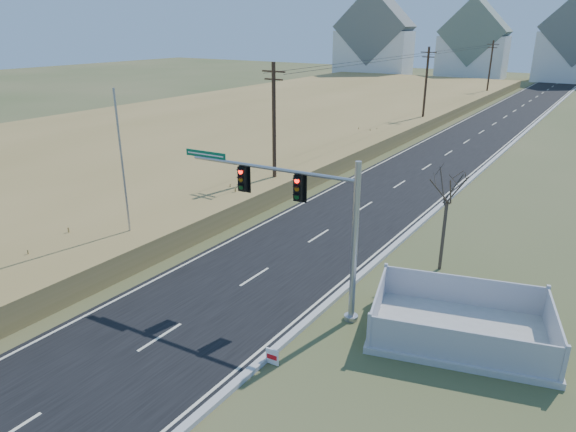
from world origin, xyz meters
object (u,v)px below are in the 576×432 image
object	(u,v)px
traffic_signal_mast	(312,217)
open_sign	(272,357)
fence_enclosure	(460,329)
flagpole	(125,192)
bare_tree	(449,185)

from	to	relation	value
traffic_signal_mast	open_sign	xyz separation A→B (m)	(0.87, -4.05, -3.79)
fence_enclosure	flagpole	xyz separation A→B (m)	(-16.49, -1.79, 3.09)
traffic_signal_mast	flagpole	world-z (taller)	flagpole
traffic_signal_mast	fence_enclosure	xyz separation A→B (m)	(5.85, 1.37, -3.82)
flagpole	bare_tree	distance (m)	15.72
open_sign	traffic_signal_mast	bearing A→B (deg)	97.30
flagpole	open_sign	bearing A→B (deg)	-17.53
bare_tree	traffic_signal_mast	bearing A→B (deg)	-116.83
fence_enclosure	bare_tree	size ratio (longest dim) A/B	1.43
open_sign	flagpole	size ratio (longest dim) A/B	0.07
open_sign	bare_tree	xyz separation A→B (m)	(2.50, 10.71, 4.00)
traffic_signal_mast	open_sign	distance (m)	5.61
traffic_signal_mast	fence_enclosure	world-z (taller)	traffic_signal_mast
fence_enclosure	flagpole	bearing A→B (deg)	170.58
fence_enclosure	bare_tree	world-z (taller)	bare_tree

